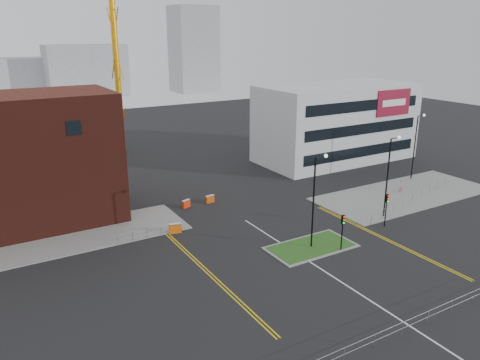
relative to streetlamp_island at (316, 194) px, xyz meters
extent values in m
plane|color=black|center=(-2.22, -8.00, -5.41)|extent=(200.00, 200.00, 0.00)
cube|color=slate|center=(-22.22, 14.00, -5.35)|extent=(28.00, 8.00, 0.12)
cube|color=slate|center=(19.78, 6.00, -5.35)|extent=(24.00, 10.00, 0.12)
cube|color=slate|center=(-0.22, 0.00, -5.37)|extent=(8.60, 4.60, 0.08)
cube|color=#1D4717|center=(-0.22, 0.00, -5.35)|extent=(8.00, 4.00, 0.12)
cube|color=#4A1912|center=(-22.22, 20.00, 1.59)|extent=(18.00, 10.00, 14.00)
cube|color=black|center=(-18.22, 14.98, 5.59)|extent=(1.40, 0.10, 1.40)
cube|color=silver|center=(23.78, 24.00, 0.59)|extent=(25.00, 12.00, 12.00)
cube|color=black|center=(23.78, 17.98, -2.92)|extent=(22.00, 0.10, 1.60)
cube|color=black|center=(23.78, 17.98, 0.59)|extent=(22.00, 0.10, 1.60)
cube|color=black|center=(23.78, 17.98, 4.09)|extent=(22.00, 0.10, 1.60)
cube|color=maroon|center=(29.78, 17.92, 4.09)|extent=(7.00, 0.15, 4.00)
cube|color=white|center=(29.78, 17.82, 4.09)|extent=(5.00, 0.05, 1.00)
cylinder|color=orange|center=(-4.22, 47.00, 13.23)|extent=(1.00, 1.00, 37.29)
cylinder|color=black|center=(-0.22, 0.00, -0.91)|extent=(0.16, 0.16, 9.00)
cylinder|color=black|center=(0.38, 0.00, 3.59)|extent=(1.20, 0.10, 0.10)
sphere|color=silver|center=(0.98, 0.00, 3.59)|extent=(0.36, 0.36, 0.36)
cylinder|color=black|center=(11.78, 2.00, -0.91)|extent=(0.16, 0.16, 9.00)
cylinder|color=black|center=(12.38, 2.00, 3.59)|extent=(1.20, 0.10, 0.10)
sphere|color=silver|center=(12.98, 2.00, 3.59)|extent=(0.36, 0.36, 0.36)
cylinder|color=black|center=(25.78, 10.00, -0.91)|extent=(0.16, 0.16, 9.00)
cylinder|color=black|center=(26.38, 10.00, 3.59)|extent=(1.20, 0.10, 0.10)
sphere|color=silver|center=(26.98, 10.00, 3.59)|extent=(0.36, 0.36, 0.36)
cylinder|color=black|center=(1.78, -2.00, -3.91)|extent=(0.12, 0.12, 3.00)
cube|color=black|center=(1.78, -2.00, -2.21)|extent=(0.28, 0.22, 0.90)
sphere|color=red|center=(1.78, -2.13, -1.91)|extent=(0.18, 0.18, 0.18)
sphere|color=orange|center=(1.78, -2.13, -2.21)|extent=(0.18, 0.18, 0.18)
sphere|color=#0CCC33|center=(1.78, -2.13, -2.51)|extent=(0.18, 0.18, 0.18)
cylinder|color=black|center=(9.78, 0.00, -3.91)|extent=(0.12, 0.12, 3.00)
cube|color=black|center=(9.78, 0.00, -2.21)|extent=(0.28, 0.22, 0.90)
sphere|color=red|center=(9.78, -0.13, -1.91)|extent=(0.18, 0.18, 0.18)
sphere|color=orange|center=(9.78, -0.13, -2.21)|extent=(0.18, 0.18, 0.18)
sphere|color=#0CCC33|center=(9.78, -0.13, -2.51)|extent=(0.18, 0.18, 0.18)
cylinder|color=gray|center=(-2.22, -14.00, -4.36)|extent=(24.00, 0.04, 0.04)
cylinder|color=gray|center=(-2.22, -14.00, -4.86)|extent=(24.00, 0.04, 0.04)
cylinder|color=gray|center=(-13.22, 10.00, -4.36)|extent=(6.00, 0.04, 0.04)
cylinder|color=gray|center=(-13.22, 10.00, -4.86)|extent=(6.00, 0.04, 0.04)
cylinder|color=gray|center=(-16.22, 10.00, -4.86)|extent=(0.05, 0.05, 1.10)
cylinder|color=gray|center=(-10.22, 10.00, -4.86)|extent=(0.05, 0.05, 1.10)
cylinder|color=gray|center=(18.28, 3.50, -4.36)|extent=(19.01, 5.04, 0.04)
cylinder|color=gray|center=(18.28, 3.50, -4.86)|extent=(19.01, 5.04, 0.04)
cylinder|color=gray|center=(8.78, 1.00, -4.86)|extent=(0.05, 0.05, 1.10)
cylinder|color=gray|center=(27.78, 6.00, -4.86)|extent=(0.05, 0.05, 1.10)
cube|color=silver|center=(-2.22, -6.00, -5.41)|extent=(0.15, 30.00, 0.01)
cube|color=gold|center=(-11.22, 2.00, -5.41)|extent=(0.12, 24.00, 0.01)
cube|color=gold|center=(-10.92, 2.00, -5.41)|extent=(0.12, 24.00, 0.01)
cube|color=gold|center=(7.28, -2.00, -5.41)|extent=(0.12, 20.00, 0.01)
cube|color=gold|center=(7.58, -2.00, -5.41)|extent=(0.12, 20.00, 0.01)
cube|color=gray|center=(7.78, 122.00, 2.59)|extent=(24.00, 12.00, 16.00)
cube|color=gray|center=(42.78, 117.00, 8.59)|extent=(14.00, 12.00, 28.00)
cube|color=gray|center=(-10.22, 132.00, 0.59)|extent=(30.00, 12.00, 12.00)
imported|color=#C07C83|center=(19.96, 6.67, -4.55)|extent=(0.68, 0.49, 1.73)
cube|color=#E25A0C|center=(-10.22, 9.84, -4.89)|extent=(1.32, 0.69, 1.05)
cube|color=silver|center=(-10.22, 9.84, -4.42)|extent=(1.32, 0.69, 0.13)
cube|color=red|center=(-6.22, 16.00, -4.95)|extent=(1.16, 0.75, 0.92)
cube|color=silver|center=(-6.22, 16.00, -4.54)|extent=(1.16, 0.75, 0.11)
cube|color=#C5470A|center=(-3.04, 16.00, -4.95)|extent=(1.15, 0.53, 0.93)
cube|color=silver|center=(-3.04, 16.00, -4.53)|extent=(1.15, 0.53, 0.11)
camera|label=1|loc=(-27.11, -31.93, 14.61)|focal=35.00mm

